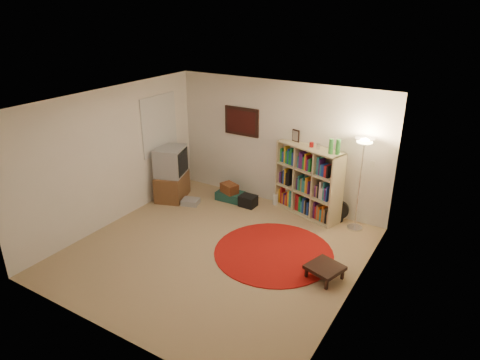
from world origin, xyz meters
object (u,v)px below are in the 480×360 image
object	(u,v)px
side_table	(325,268)
suitcase	(230,196)
floor_lamp	(363,155)
bookshelf	(308,182)
tv_stand	(172,174)
floor_fan	(339,211)

from	to	relation	value
side_table	suitcase	bearing A→B (deg)	149.26
suitcase	side_table	world-z (taller)	side_table
floor_lamp	side_table	world-z (taller)	floor_lamp
bookshelf	tv_stand	xyz separation A→B (m)	(-2.69, -0.81, -0.13)
suitcase	side_table	xyz separation A→B (m)	(2.69, -1.60, 0.09)
suitcase	side_table	size ratio (longest dim) A/B	0.95
floor_fan	suitcase	bearing A→B (deg)	173.47
floor_lamp	suitcase	size ratio (longest dim) A/B	3.06
floor_fan	side_table	xyz separation A→B (m)	(0.44, -1.86, -0.03)
tv_stand	side_table	distance (m)	3.95
bookshelf	side_table	size ratio (longest dim) A/B	2.78
side_table	floor_lamp	bearing A→B (deg)	92.57
side_table	bookshelf	bearing A→B (deg)	120.46
floor_fan	side_table	size ratio (longest dim) A/B	0.71
bookshelf	tv_stand	size ratio (longest dim) A/B	1.47
floor_lamp	suitcase	world-z (taller)	floor_lamp
tv_stand	side_table	bearing A→B (deg)	-34.80
bookshelf	floor_fan	bearing A→B (deg)	17.61
floor_fan	tv_stand	world-z (taller)	tv_stand
floor_fan	bookshelf	bearing A→B (deg)	166.38
floor_lamp	floor_fan	world-z (taller)	floor_lamp
bookshelf	suitcase	distance (m)	1.72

